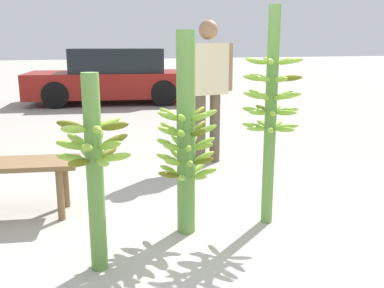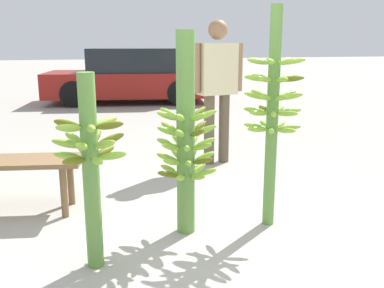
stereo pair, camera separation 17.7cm
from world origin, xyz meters
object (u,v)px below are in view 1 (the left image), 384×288
banana_stalk_left (94,164)px  parked_car (113,77)px  banana_stalk_center (186,138)px  banana_stalk_right (271,109)px  vendor_person (208,80)px

banana_stalk_left → parked_car: (1.54, 8.20, -0.07)m
banana_stalk_center → banana_stalk_right: size_ratio=0.89×
banana_stalk_left → banana_stalk_center: 0.81m
banana_stalk_center → banana_stalk_right: bearing=-4.7°
vendor_person → banana_stalk_center: bearing=55.4°
banana_stalk_left → banana_stalk_center: banana_stalk_center is taller
banana_stalk_center → parked_car: 7.90m
banana_stalk_center → parked_car: bearing=84.1°
vendor_person → banana_stalk_right: bearing=75.1°
parked_car → banana_stalk_left: bearing=-179.7°
banana_stalk_center → parked_car: (0.81, 7.85, -0.11)m
banana_stalk_right → banana_stalk_left: bearing=-168.5°
banana_stalk_left → vendor_person: size_ratio=0.74×
banana_stalk_center → vendor_person: bearing=63.2°
banana_stalk_right → vendor_person: size_ratio=1.01×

